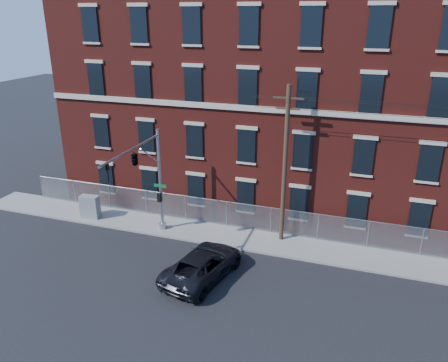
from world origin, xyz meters
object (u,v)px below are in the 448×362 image
pickup_truck (203,265)px  utility_cabinet (90,207)px  utility_pole_near (285,163)px  traffic_signal_mast (141,166)px

pickup_truck → utility_cabinet: utility_cabinet is taller
pickup_truck → utility_cabinet: bearing=-10.5°
utility_pole_near → utility_cabinet: utility_pole_near is taller
utility_pole_near → pickup_truck: 7.90m
traffic_signal_mast → utility_cabinet: size_ratio=4.22×
traffic_signal_mast → pickup_truck: bearing=-24.4°
pickup_truck → utility_cabinet: 11.24m
traffic_signal_mast → pickup_truck: 6.89m
traffic_signal_mast → utility_cabinet: 7.56m
pickup_truck → utility_cabinet: (-10.36, 4.34, 0.16)m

